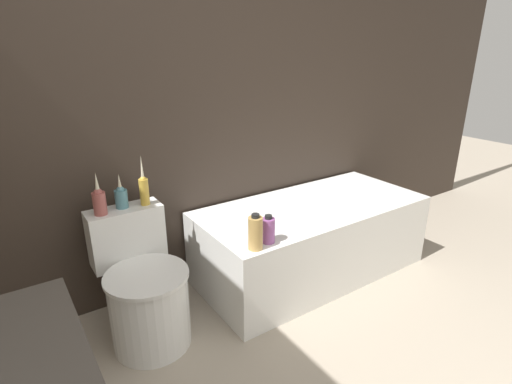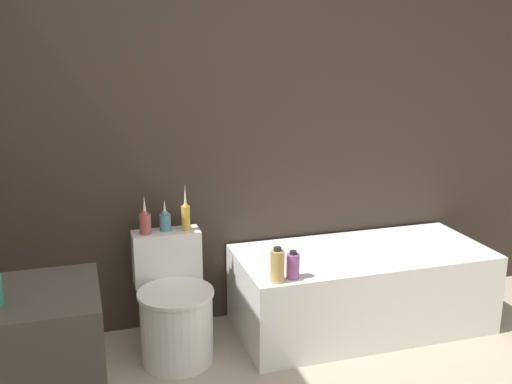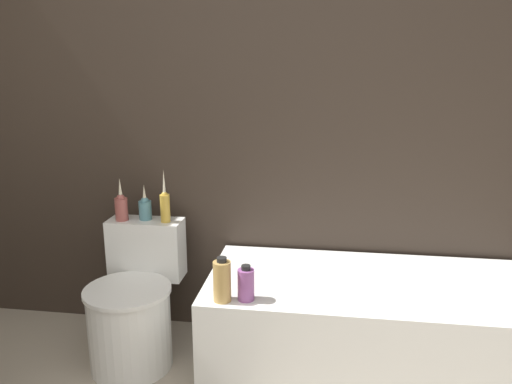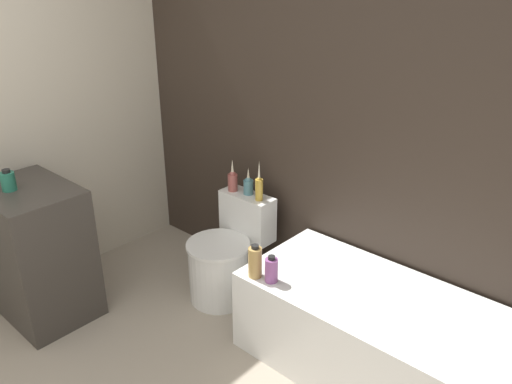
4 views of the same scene
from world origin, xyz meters
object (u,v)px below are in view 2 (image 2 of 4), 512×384
at_px(vase_bronze, 186,215).
at_px(shampoo_bottle_tall, 277,266).
at_px(vase_gold, 145,221).
at_px(vase_silver, 165,220).
at_px(shampoo_bottle_short, 293,266).
at_px(bathtub, 361,288).
at_px(toilet, 174,310).

xyz_separation_m(vase_bronze, shampoo_bottle_tall, (0.41, -0.49, -0.18)).
xyz_separation_m(vase_gold, vase_bronze, (0.24, 0.00, 0.01)).
bearing_deg(vase_silver, vase_gold, -165.99).
relative_size(vase_silver, shampoo_bottle_tall, 0.96).
bearing_deg(shampoo_bottle_short, vase_gold, 148.18).
distance_m(shampoo_bottle_tall, shampoo_bottle_short, 0.10).
distance_m(bathtub, vase_gold, 1.43).
xyz_separation_m(vase_silver, shampoo_bottle_short, (0.63, -0.49, -0.17)).
bearing_deg(vase_bronze, vase_gold, -178.95).
distance_m(vase_gold, shampoo_bottle_short, 0.90).
relative_size(toilet, vase_silver, 3.60).
bearing_deg(vase_silver, shampoo_bottle_short, -38.21).
relative_size(bathtub, vase_gold, 6.84).
distance_m(bathtub, shampoo_bottle_short, 0.71).
distance_m(toilet, vase_bronze, 0.55).
bearing_deg(vase_silver, toilet, -90.00).
xyz_separation_m(vase_silver, shampoo_bottle_tall, (0.53, -0.52, -0.15)).
bearing_deg(toilet, shampoo_bottle_short, -22.33).
bearing_deg(shampoo_bottle_short, vase_bronze, 137.29).
distance_m(toilet, vase_gold, 0.54).
height_order(bathtub, toilet, toilet).
bearing_deg(shampoo_bottle_tall, shampoo_bottle_short, 13.20).
relative_size(toilet, shampoo_bottle_short, 4.32).
bearing_deg(shampoo_bottle_tall, vase_silver, 135.56).
bearing_deg(vase_gold, vase_bronze, 1.05).
relative_size(shampoo_bottle_tall, shampoo_bottle_short, 1.25).
bearing_deg(bathtub, vase_bronze, 169.73).
distance_m(bathtub, vase_bronze, 1.21).
bearing_deg(shampoo_bottle_tall, vase_gold, 143.04).
relative_size(toilet, vase_bronze, 2.46).
relative_size(bathtub, vase_silver, 8.23).
xyz_separation_m(toilet, vase_gold, (-0.12, 0.21, 0.48)).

